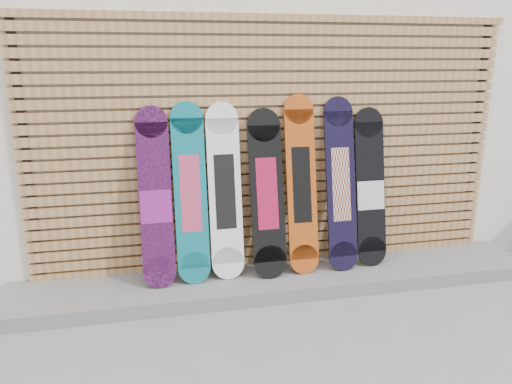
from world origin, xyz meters
TOP-DOWN VIEW (x-y plane):
  - ground at (0.00, 0.00)m, footprint 80.00×80.00m
  - building at (0.50, 3.50)m, footprint 12.00×5.00m
  - concrete_step at (-0.15, 0.68)m, footprint 4.60×0.70m
  - slat_wall at (-0.15, 0.97)m, footprint 4.26×0.08m
  - snowboard_0 at (-1.18, 0.77)m, footprint 0.26×0.35m
  - snowboard_1 at (-0.90, 0.78)m, footprint 0.27×0.33m
  - snowboard_2 at (-0.61, 0.79)m, footprint 0.28×0.30m
  - snowboard_3 at (-0.25, 0.76)m, footprint 0.29×0.37m
  - snowboard_4 at (0.06, 0.77)m, footprint 0.26×0.34m
  - snowboard_5 at (0.42, 0.77)m, footprint 0.26×0.35m
  - snowboard_6 at (0.71, 0.79)m, footprint 0.27×0.31m

SIDE VIEW (x-z plane):
  - ground at x=0.00m, z-range 0.00..0.00m
  - concrete_step at x=-0.15m, z-range 0.00..0.12m
  - snowboard_6 at x=0.71m, z-range 0.11..1.51m
  - snowboard_3 at x=-0.25m, z-range 0.12..1.54m
  - snowboard_0 at x=-1.18m, z-range 0.11..1.57m
  - snowboard_2 at x=-0.61m, z-range 0.12..1.59m
  - snowboard_1 at x=-0.90m, z-range 0.12..1.61m
  - snowboard_5 at x=0.42m, z-range 0.12..1.62m
  - snowboard_4 at x=0.06m, z-range 0.12..1.65m
  - slat_wall at x=-0.15m, z-range 0.06..2.35m
  - building at x=0.50m, z-range 0.00..3.60m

